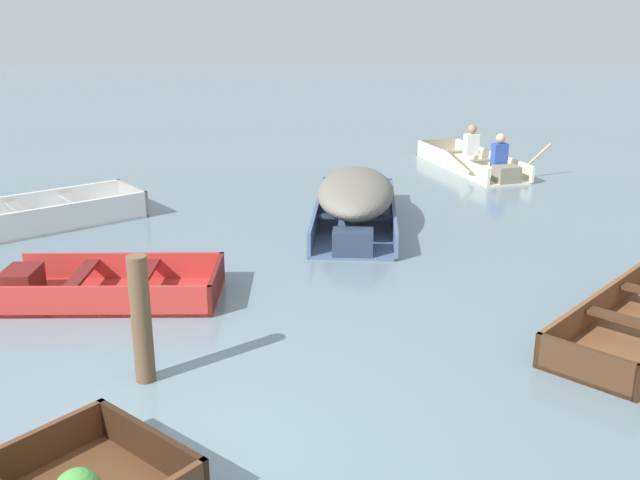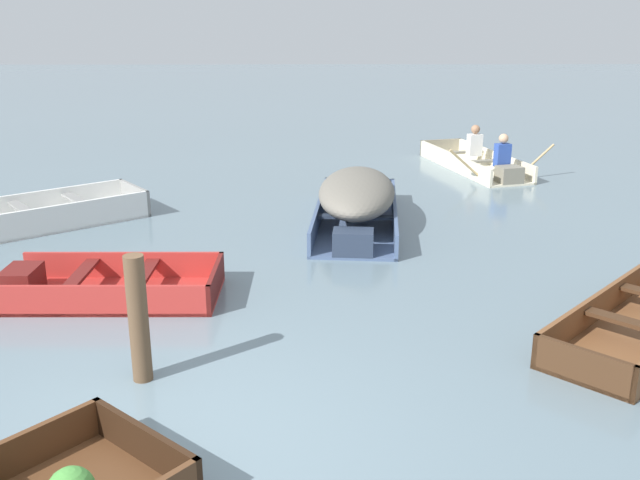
% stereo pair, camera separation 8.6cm
% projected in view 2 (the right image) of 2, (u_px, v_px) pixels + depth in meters
% --- Properties ---
extents(ground_plane, '(80.00, 80.00, 0.00)m').
position_uv_depth(ground_plane, '(171.00, 450.00, 5.30)').
color(ground_plane, slate).
extents(skiff_red_mid_moored, '(2.41, 1.16, 0.35)m').
position_uv_depth(skiff_red_mid_moored, '(102.00, 287.00, 8.10)').
color(skiff_red_mid_moored, '#AD2D28').
rests_on(skiff_red_mid_moored, ground).
extents(skiff_white_far_moored, '(2.85, 2.52, 0.42)m').
position_uv_depth(skiff_white_far_moored, '(42.00, 216.00, 10.78)').
color(skiff_white_far_moored, white).
rests_on(skiff_white_far_moored, ground).
extents(skiff_slate_blue_outer_moored, '(1.49, 3.36, 0.79)m').
position_uv_depth(skiff_slate_blue_outer_moored, '(357.00, 197.00, 10.70)').
color(skiff_slate_blue_outer_moored, '#475B7F').
rests_on(skiff_slate_blue_outer_moored, ground).
extents(rowboat_cream_with_crew, '(2.26, 3.39, 0.91)m').
position_uv_depth(rowboat_cream_with_crew, '(478.00, 162.00, 14.47)').
color(rowboat_cream_with_crew, beige).
rests_on(rowboat_cream_with_crew, ground).
extents(mooring_post, '(0.17, 0.17, 1.16)m').
position_uv_depth(mooring_post, '(138.00, 319.00, 6.15)').
color(mooring_post, brown).
rests_on(mooring_post, ground).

